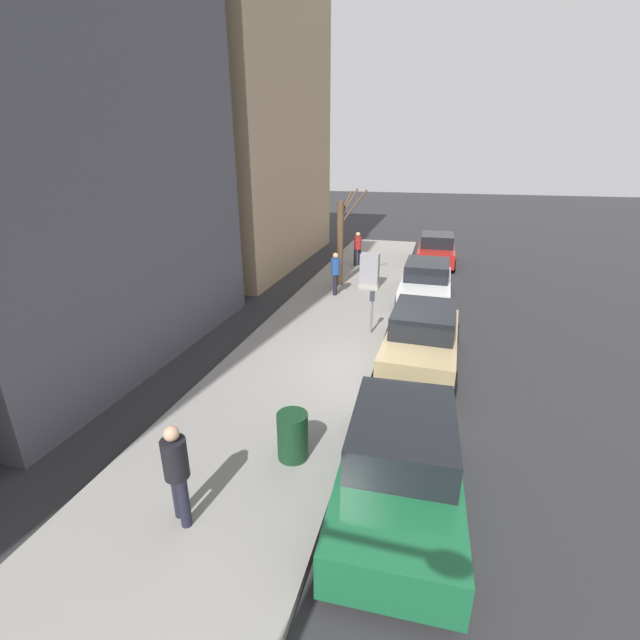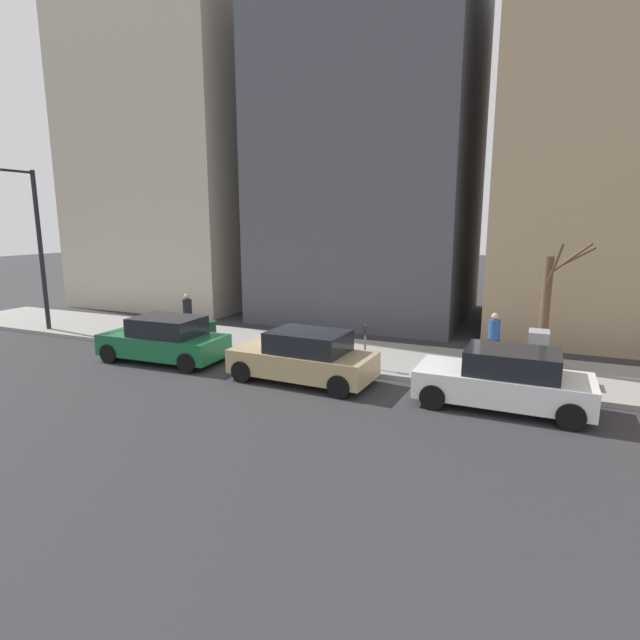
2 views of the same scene
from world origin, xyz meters
The scene contains 14 objects.
ground_plane centered at (0.00, 0.00, 0.00)m, with size 120.00×120.00×0.00m, color #2B2B2D.
sidewalk centered at (2.00, 0.00, 0.07)m, with size 4.00×36.00×0.15m, color gray.
parked_car_white centered at (-1.01, -6.45, 0.74)m, with size 1.96×4.22×1.52m.
parked_car_tan centered at (-1.13, -0.94, 0.74)m, with size 2.06×4.27×1.52m.
parked_car_green centered at (-1.04, 4.27, 0.74)m, with size 2.06×4.27×1.52m.
parking_meter centered at (0.45, -2.29, 0.98)m, with size 0.14×0.10×1.35m.
utility_box centered at (1.30, -7.18, 0.85)m, with size 0.83×0.61×1.43m.
streetlamp centered at (0.28, 11.88, 4.02)m, with size 1.97×0.32×6.50m.
bare_tree centered at (2.57, -7.33, 2.04)m, with size 1.18×1.33×3.91m.
trash_bin centered at (0.90, 3.90, 0.60)m, with size 0.56×0.56×0.90m, color #14381E.
pedestrian_midblock centered at (2.45, -5.89, 1.09)m, with size 0.36×0.40×1.66m.
pedestrian_far_corner centered at (2.03, 5.72, 1.09)m, with size 0.36×0.36×1.66m.
office_block_center centered at (10.18, 0.68, 8.06)m, with size 9.37×9.37×16.11m, color #4C4C56.
office_tower_right centered at (10.41, 11.90, 11.94)m, with size 9.81×9.81×23.89m, color #BCB29E.
Camera 2 is at (-13.82, -7.01, 4.62)m, focal length 28.00 mm.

